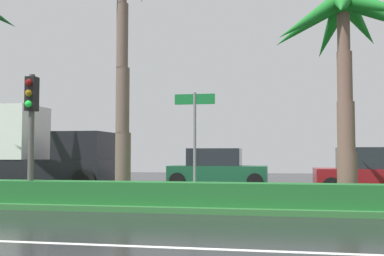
# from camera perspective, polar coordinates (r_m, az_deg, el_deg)

# --- Properties ---
(ground_plane) EXTENTS (90.00, 42.00, 0.10)m
(ground_plane) POSITION_cam_1_polar(r_m,az_deg,el_deg) (14.41, 5.78, -9.34)
(ground_plane) COLOR black
(near_lane_divider_stripe) EXTENTS (81.00, 0.14, 0.01)m
(near_lane_divider_stripe) POSITION_cam_1_polar(r_m,az_deg,el_deg) (7.52, 1.47, -14.72)
(near_lane_divider_stripe) COLOR white
(near_lane_divider_stripe) RESTS_ON ground_plane
(median_strip) EXTENTS (85.50, 4.00, 0.15)m
(median_strip) POSITION_cam_1_polar(r_m,az_deg,el_deg) (13.41, 5.44, -9.28)
(median_strip) COLOR #2D6B33
(median_strip) RESTS_ON ground_plane
(median_hedge) EXTENTS (76.50, 0.70, 0.60)m
(median_hedge) POSITION_cam_1_polar(r_m,az_deg,el_deg) (11.98, 4.86, -8.21)
(median_hedge) COLOR #1E6028
(median_hedge) RESTS_ON median_strip
(palm_tree_centre) EXTENTS (4.36, 4.51, 6.11)m
(palm_tree_centre) POSITION_cam_1_polar(r_m,az_deg,el_deg) (13.73, 18.31, 11.27)
(palm_tree_centre) COLOR brown
(palm_tree_centre) RESTS_ON median_strip
(traffic_signal_median_left) EXTENTS (0.28, 0.43, 3.57)m
(traffic_signal_median_left) POSITION_cam_1_polar(r_m,az_deg,el_deg) (13.60, -19.30, 1.67)
(traffic_signal_median_left) COLOR #4C4C47
(traffic_signal_median_left) RESTS_ON median_strip
(street_name_sign) EXTENTS (1.10, 0.08, 3.00)m
(street_name_sign) POSITION_cam_1_polar(r_m,az_deg,el_deg) (12.37, 0.34, -0.51)
(street_name_sign) COLOR slate
(street_name_sign) RESTS_ON median_strip
(box_truck_lead) EXTENTS (6.40, 2.64, 3.46)m
(box_truck_lead) POSITION_cam_1_polar(r_m,az_deg,el_deg) (20.06, -19.10, -2.86)
(box_truck_lead) COLOR black
(box_truck_lead) RESTS_ON ground_plane
(car_in_traffic_leading) EXTENTS (4.30, 2.02, 1.72)m
(car_in_traffic_leading) POSITION_cam_1_polar(r_m,az_deg,el_deg) (20.41, 3.12, -5.06)
(car_in_traffic_leading) COLOR #195133
(car_in_traffic_leading) RESTS_ON ground_plane
(car_in_traffic_second) EXTENTS (4.30, 2.02, 1.72)m
(car_in_traffic_second) POSITION_cam_1_polar(r_m,az_deg,el_deg) (17.85, 21.69, -5.12)
(car_in_traffic_second) COLOR maroon
(car_in_traffic_second) RESTS_ON ground_plane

